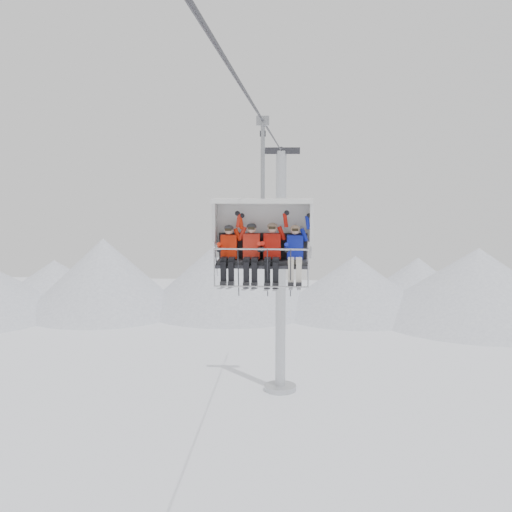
# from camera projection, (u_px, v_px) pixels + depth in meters

# --- Properties ---
(ridgeline) EXTENTS (72.00, 21.00, 7.00)m
(ridgeline) POSITION_uv_depth(u_px,v_px,m) (268.00, 281.00, 55.59)
(ridgeline) COLOR silver
(ridgeline) RESTS_ON ground
(lift_tower_right) EXTENTS (2.00, 1.80, 13.48)m
(lift_tower_right) POSITION_uv_depth(u_px,v_px,m) (281.00, 289.00, 35.27)
(lift_tower_right) COLOR #ACAFB4
(lift_tower_right) RESTS_ON ground
(haul_cable) EXTENTS (0.06, 50.00, 0.06)m
(haul_cable) POSITION_uv_depth(u_px,v_px,m) (256.00, 110.00, 12.54)
(haul_cable) COLOR #2E2E33
(haul_cable) RESTS_ON lift_tower_left
(chairlift_carrier) EXTENTS (2.39, 1.17, 3.98)m
(chairlift_carrier) POSITION_uv_depth(u_px,v_px,m) (263.00, 231.00, 15.56)
(chairlift_carrier) COLOR black
(chairlift_carrier) RESTS_ON haul_cable
(skier_far_left) EXTENTS (0.38, 1.69, 1.55)m
(skier_far_left) POSITION_uv_depth(u_px,v_px,m) (229.00, 252.00, 15.37)
(skier_far_left) COLOR red
(skier_far_left) RESTS_ON chairlift_carrier
(skier_center_left) EXTENTS (0.40, 1.69, 1.61)m
(skier_center_left) POSITION_uv_depth(u_px,v_px,m) (251.00, 252.00, 15.34)
(skier_center_left) COLOR red
(skier_center_left) RESTS_ON chairlift_carrier
(skier_center_right) EXTENTS (0.41, 1.69, 1.63)m
(skier_center_right) POSITION_uv_depth(u_px,v_px,m) (272.00, 252.00, 15.31)
(skier_center_right) COLOR #B0130A
(skier_center_right) RESTS_ON chairlift_carrier
(skier_far_right) EXTENTS (0.39, 1.69, 1.56)m
(skier_far_right) POSITION_uv_depth(u_px,v_px,m) (295.00, 253.00, 15.27)
(skier_far_right) COLOR #0F1B9A
(skier_far_right) RESTS_ON chairlift_carrier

